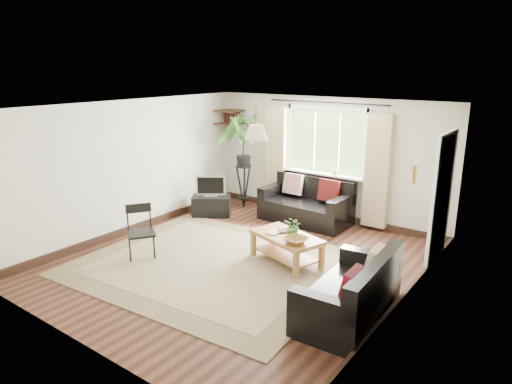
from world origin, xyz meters
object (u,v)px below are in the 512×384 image
Objects in this scene: sofa_back at (306,202)px; folding_chair at (141,234)px; tv_stand at (211,206)px; sofa_right at (349,288)px; palm_stand at (244,162)px; coffee_table at (286,249)px.

folding_chair reaches higher than sofa_back.
sofa_back is at bearing 14.70° from folding_chair.
tv_stand is 0.87× the size of folding_chair.
sofa_right is 2.12× the size of tv_stand.
sofa_right reaches higher than tv_stand.
tv_stand is 2.42m from folding_chair.
palm_stand is (-1.55, 0.04, 0.59)m from sofa_back.
tv_stand is (-2.49, 1.07, -0.02)m from coffee_table.
tv_stand is (-1.75, -0.79, -0.20)m from sofa_back.
folding_chair is at bearing -82.53° from palm_stand.
tv_stand is at bearing -154.09° from sofa_back.
coffee_table is 2.27m from folding_chair.
tv_stand is at bearing -103.28° from palm_stand.
tv_stand is at bearing -119.11° from sofa_right.
sofa_right is at bearing -36.70° from palm_stand.
folding_chair is (0.61, -2.33, 0.23)m from tv_stand.
sofa_back reaches higher than coffee_table.
sofa_right is 0.81× the size of palm_stand.
sofa_right is 3.35m from folding_chair.
folding_chair reaches higher than tv_stand.
coffee_table is 1.28× the size of folding_chair.
sofa_right is 4.41m from tv_stand.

